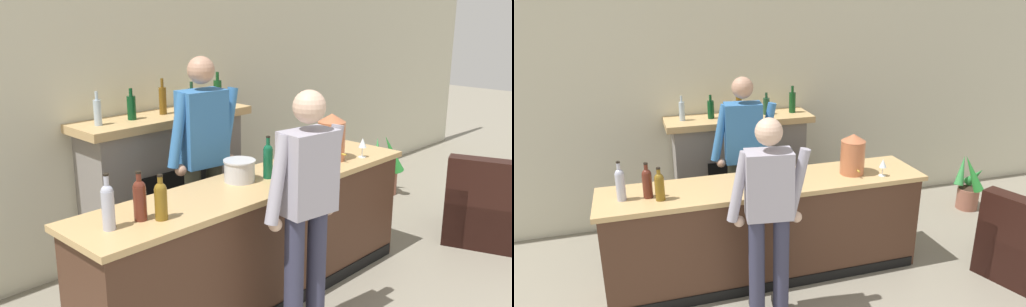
% 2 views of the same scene
% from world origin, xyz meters
% --- Properties ---
extents(wall_back_panel, '(12.00, 0.07, 2.75)m').
position_xyz_m(wall_back_panel, '(0.00, 4.48, 1.38)').
color(wall_back_panel, beige).
rests_on(wall_back_panel, ground_plane).
extents(bar_counter, '(2.97, 0.63, 0.96)m').
position_xyz_m(bar_counter, '(0.11, 3.03, 0.48)').
color(bar_counter, '#462C1E').
rests_on(bar_counter, ground_plane).
extents(fireplace_stone, '(1.64, 0.52, 1.60)m').
position_xyz_m(fireplace_stone, '(0.14, 4.22, 0.66)').
color(fireplace_stone, gray).
rests_on(fireplace_stone, ground_plane).
extents(potted_plant_corner, '(0.41, 0.47, 0.77)m').
position_xyz_m(potted_plant_corner, '(2.95, 3.68, 0.30)').
color(potted_plant_corner, '#935946').
rests_on(potted_plant_corner, ground_plane).
extents(person_customer, '(0.65, 0.34, 1.72)m').
position_xyz_m(person_customer, '(-0.05, 2.44, 0.95)').
color(person_customer, '#303147').
rests_on(person_customer, ground_plane).
extents(person_bartender, '(0.66, 0.34, 1.84)m').
position_xyz_m(person_bartender, '(0.02, 3.55, 1.03)').
color(person_bartender, '#494B3A').
rests_on(person_bartender, ground_plane).
extents(copper_dispenser, '(0.23, 0.27, 0.39)m').
position_xyz_m(copper_dispenser, '(0.94, 3.01, 1.16)').
color(copper_dispenser, '#B2633F').
rests_on(copper_dispenser, bar_counter).
extents(ice_bucket_steel, '(0.24, 0.24, 0.16)m').
position_xyz_m(ice_bucket_steel, '(0.01, 3.13, 1.04)').
color(ice_bucket_steel, silver).
rests_on(ice_bucket_steel, bar_counter).
extents(wine_bottle_burgundy_dark, '(0.08, 0.08, 0.28)m').
position_xyz_m(wine_bottle_burgundy_dark, '(-0.84, 2.93, 1.09)').
color(wine_bottle_burgundy_dark, brown).
rests_on(wine_bottle_burgundy_dark, bar_counter).
extents(wine_bottle_rose_blush, '(0.07, 0.07, 0.34)m').
position_xyz_m(wine_bottle_rose_blush, '(-1.15, 3.01, 1.11)').
color(wine_bottle_rose_blush, '#A8ACBF').
rests_on(wine_bottle_rose_blush, bar_counter).
extents(wine_bottle_merlot_tall, '(0.07, 0.07, 0.32)m').
position_xyz_m(wine_bottle_merlot_tall, '(0.21, 3.03, 1.10)').
color(wine_bottle_merlot_tall, '#0F4D2F').
rests_on(wine_bottle_merlot_tall, bar_counter).
extents(wine_bottle_riesling_slim, '(0.08, 0.08, 0.31)m').
position_xyz_m(wine_bottle_riesling_slim, '(-0.93, 3.01, 1.10)').
color(wine_bottle_riesling_slim, '#542217').
rests_on(wine_bottle_riesling_slim, bar_counter).
extents(wine_glass_near_bucket, '(0.07, 0.07, 0.17)m').
position_xyz_m(wine_glass_near_bucket, '(1.18, 2.86, 1.08)').
color(wine_glass_near_bucket, silver).
rests_on(wine_glass_near_bucket, bar_counter).
extents(wine_glass_front_right, '(0.07, 0.07, 0.18)m').
position_xyz_m(wine_glass_front_right, '(0.40, 3.20, 1.09)').
color(wine_glass_front_right, silver).
rests_on(wine_glass_front_right, bar_counter).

